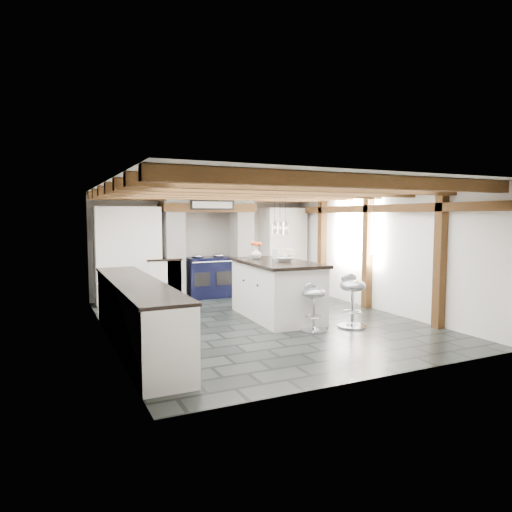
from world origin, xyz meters
name	(u,v)px	position (x,y,z in m)	size (l,w,h in m)	color
ground	(261,322)	(0.00, 0.00, 0.00)	(6.00, 6.00, 0.00)	black
room_shell	(200,255)	(-0.61, 1.42, 1.07)	(6.00, 6.03, 6.00)	white
range_cooker	(209,276)	(0.00, 2.68, 0.47)	(1.00, 0.63, 0.99)	black
kitchen_island	(276,289)	(0.40, 0.20, 0.52)	(1.17, 2.10, 1.35)	white
bar_stool_near	(352,294)	(1.19, -0.96, 0.54)	(0.47, 0.47, 0.87)	silver
bar_stool_far	(313,301)	(0.47, -0.91, 0.48)	(0.48, 0.48, 0.78)	silver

